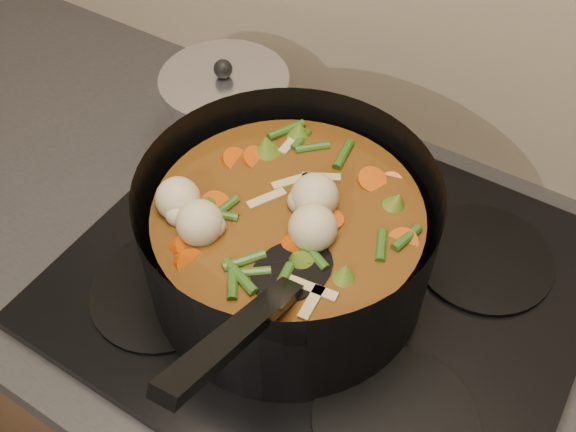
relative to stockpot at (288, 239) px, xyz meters
The scene contains 4 objects.
counter 0.55m from the stockpot, 38.15° to the left, with size 2.64×0.64×0.91m.
stovetop 0.10m from the stockpot, 38.15° to the left, with size 0.62×0.54×0.03m.
stockpot is the anchor object (origin of this frame).
saucepan 0.27m from the stockpot, 141.30° to the left, with size 0.18×0.18×0.15m.
Camera 1 is at (0.21, 1.50, 1.60)m, focal length 40.00 mm.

